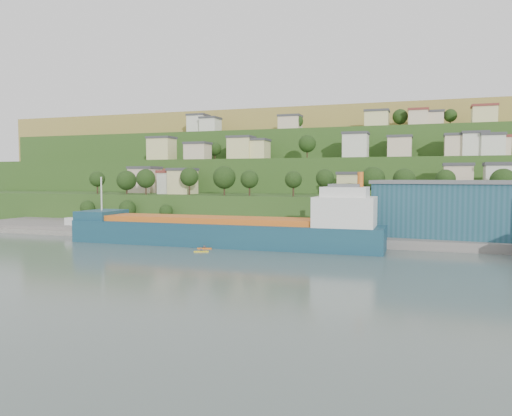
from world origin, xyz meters
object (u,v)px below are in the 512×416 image
at_px(cargo_ship_near, 231,233).
at_px(caravan, 77,223).
at_px(kayak_orange, 204,248).
at_px(warehouse, 445,208).

relative_size(cargo_ship_near, caravan, 11.77).
height_order(cargo_ship_near, kayak_orange, cargo_ship_near).
xyz_separation_m(cargo_ship_near, kayak_orange, (-3.60, -6.64, -2.75)).
xyz_separation_m(warehouse, caravan, (-97.28, -6.30, -5.79)).
relative_size(cargo_ship_near, warehouse, 2.21).
distance_m(cargo_ship_near, warehouse, 49.47).
distance_m(warehouse, caravan, 97.65).
bearing_deg(warehouse, cargo_ship_near, -152.35).
bearing_deg(kayak_orange, warehouse, 12.99).
bearing_deg(kayak_orange, cargo_ship_near, 47.87).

